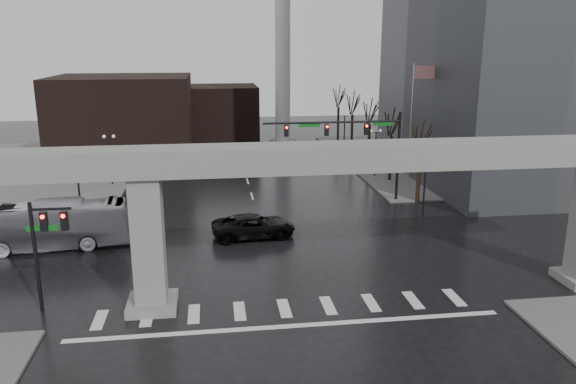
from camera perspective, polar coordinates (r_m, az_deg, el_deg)
ground at (r=31.64m, az=-0.62°, el=-10.92°), size 160.00×160.00×0.00m
sidewalk_ne at (r=72.05m, az=16.55°, el=3.31°), size 28.00×36.00×0.15m
sidewalk_nw at (r=69.42m, az=-26.56°, el=1.92°), size 28.00×36.00×0.15m
elevated_guideway at (r=29.48m, az=1.78°, el=1.36°), size 48.00×2.60×8.70m
building_far_left at (r=71.57m, az=-16.33°, el=7.25°), size 16.00×14.00×10.00m
building_far_mid at (r=80.86m, az=-6.77°, el=7.84°), size 10.00×10.00×8.00m
smokestack at (r=74.87m, az=-0.55°, el=14.56°), size 3.60×3.60×30.00m
signal_mast_arm at (r=49.35m, az=7.01°, el=5.51°), size 12.12×0.43×8.00m
signal_left_pole at (r=31.56m, az=-23.47°, el=-4.29°), size 2.30×0.30×6.00m
flagpole_assembly at (r=54.04m, az=12.73°, el=7.89°), size 2.06×0.12×12.00m
lamp_right_0 at (r=46.72m, az=13.77°, el=1.72°), size 1.22×0.32×5.11m
lamp_right_1 at (r=59.69m, az=8.90°, el=4.77°), size 1.22×0.32×5.11m
lamp_right_2 at (r=73.03m, az=5.76°, el=6.70°), size 1.22×0.32×5.11m
lamp_left_0 at (r=44.61m, az=-20.51°, el=0.58°), size 1.22×0.32×5.11m
lamp_left_1 at (r=58.05m, az=-17.64°, el=3.96°), size 1.22×0.32×5.11m
lamp_left_2 at (r=71.70m, az=-15.84°, el=6.06°), size 1.22×0.32×5.11m
tree_right_0 at (r=50.89m, az=13.17°, el=2.02°), size 1.09×1.58×7.50m
tree_right_1 at (r=58.25m, az=10.40°, el=3.83°), size 1.09×1.61×7.67m
tree_right_2 at (r=65.75m, az=8.25°, el=5.23°), size 1.10×1.63×7.85m
tree_right_3 at (r=73.37m, az=6.54°, el=6.33°), size 1.11×1.66×8.02m
tree_right_4 at (r=81.05m, az=5.14°, el=7.22°), size 1.12×1.69×8.19m
pickup_truck at (r=41.13m, az=-3.51°, el=-3.47°), size 6.34×3.49×1.68m
city_bus at (r=42.11m, az=-23.84°, el=-3.15°), size 12.06×3.73×3.31m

